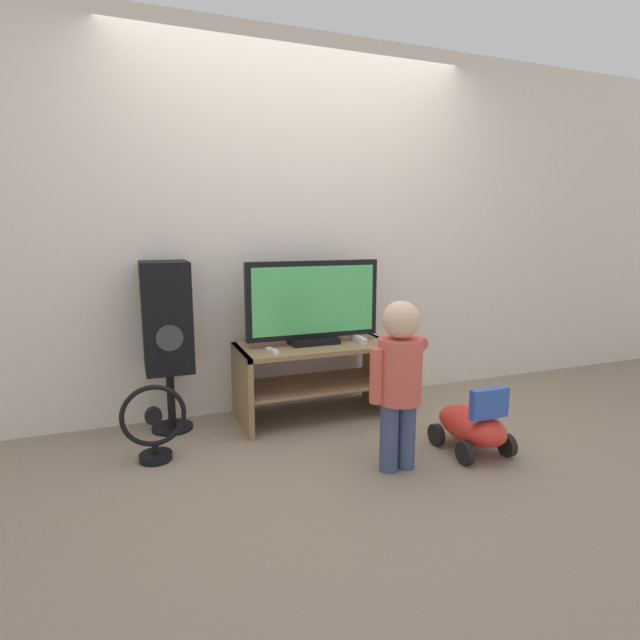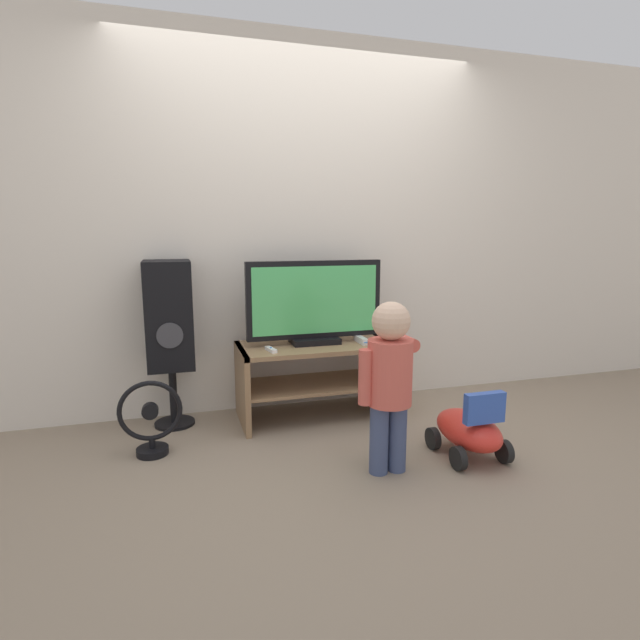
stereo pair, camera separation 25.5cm
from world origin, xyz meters
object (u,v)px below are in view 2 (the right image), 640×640
Objects in this scene: television at (315,303)px; speaker_tower at (169,318)px; child at (389,373)px; ride_on_toy at (469,430)px; game_console at (361,340)px; remote_primary at (271,350)px; floor_fan at (151,421)px.

speaker_tower is (-0.94, 0.10, -0.07)m from television.
child is at bearing -80.84° from television.
television is at bearing 126.91° from ride_on_toy.
remote_primary is at bearing -173.77° from game_console.
speaker_tower reaches higher than ride_on_toy.
floor_fan is (-0.13, -0.43, -0.52)m from speaker_tower.
floor_fan is 0.89× the size of ride_on_toy.
floor_fan is (-1.22, 0.57, -0.34)m from child.
child is (-0.16, -0.82, 0.01)m from game_console.
floor_fan is at bearing -169.37° from game_console.
child is at bearing -101.15° from game_console.
game_console is 0.17× the size of speaker_tower.
child is at bearing -177.44° from ride_on_toy.
game_console is 1.36× the size of remote_primary.
remote_primary is at bearing -21.67° from speaker_tower.
remote_primary reaches higher than floor_fan.
remote_primary is 0.30× the size of floor_fan.
game_console is 0.37× the size of ride_on_toy.
child reaches higher than ride_on_toy.
ride_on_toy is (0.66, -0.88, -0.63)m from television.
remote_primary is 0.12× the size of speaker_tower.
television is 2.11× the size of floor_fan.
floor_fan is at bearing -106.45° from speaker_tower.
remote_primary is at bearing 143.55° from ride_on_toy.
game_console is (0.31, -0.08, -0.26)m from television.
speaker_tower reaches higher than floor_fan.
ride_on_toy is (0.51, 0.02, -0.38)m from child.
television is at bearing 99.16° from child.
ride_on_toy is at bearing -36.45° from remote_primary.
child is 1.85× the size of ride_on_toy.
floor_fan is at bearing -165.65° from remote_primary.
remote_primary is 0.69m from speaker_tower.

